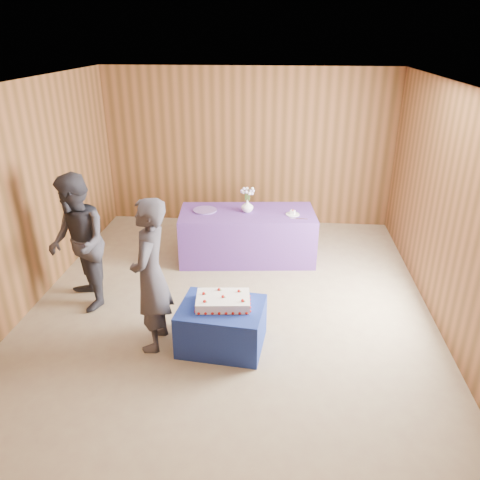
# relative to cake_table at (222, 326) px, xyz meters

# --- Properties ---
(ground) EXTENTS (6.00, 6.00, 0.00)m
(ground) POSITION_rel_cake_table_xyz_m (0.00, 0.78, -0.25)
(ground) COLOR gray
(ground) RESTS_ON ground
(room_shell) EXTENTS (5.04, 6.04, 2.72)m
(room_shell) POSITION_rel_cake_table_xyz_m (0.00, 0.78, 1.55)
(room_shell) COLOR brown
(room_shell) RESTS_ON ground
(cake_table) EXTENTS (0.97, 0.79, 0.50)m
(cake_table) POSITION_rel_cake_table_xyz_m (0.00, 0.00, 0.00)
(cake_table) COLOR navy
(cake_table) RESTS_ON ground
(serving_table) EXTENTS (2.08, 1.09, 0.75)m
(serving_table) POSITION_rel_cake_table_xyz_m (0.11, 2.23, 0.12)
(serving_table) COLOR #52338C
(serving_table) RESTS_ON ground
(sheet_cake) EXTENTS (0.64, 0.47, 0.14)m
(sheet_cake) POSITION_rel_cake_table_xyz_m (0.01, 0.03, 0.30)
(sheet_cake) COLOR white
(sheet_cake) RESTS_ON cake_table
(vase) EXTENTS (0.23, 0.23, 0.18)m
(vase) POSITION_rel_cake_table_xyz_m (0.11, 2.24, 0.59)
(vase) COLOR white
(vase) RESTS_ON serving_table
(flower_spray) EXTENTS (0.21, 0.21, 0.16)m
(flower_spray) POSITION_rel_cake_table_xyz_m (0.11, 2.24, 0.82)
(flower_spray) COLOR #376A2A
(flower_spray) RESTS_ON vase
(platter) EXTENTS (0.37, 0.37, 0.02)m
(platter) POSITION_rel_cake_table_xyz_m (-0.53, 2.22, 0.51)
(platter) COLOR #704F9F
(platter) RESTS_ON serving_table
(plate) EXTENTS (0.20, 0.20, 0.01)m
(plate) POSITION_rel_cake_table_xyz_m (0.78, 2.18, 0.51)
(plate) COLOR silver
(plate) RESTS_ON serving_table
(cake_slice) EXTENTS (0.08, 0.08, 0.08)m
(cake_slice) POSITION_rel_cake_table_xyz_m (0.78, 2.18, 0.54)
(cake_slice) COLOR white
(cake_slice) RESTS_ON plate
(knife) EXTENTS (0.26, 0.04, 0.00)m
(knife) POSITION_rel_cake_table_xyz_m (0.86, 2.03, 0.50)
(knife) COLOR silver
(knife) RESTS_ON serving_table
(guest_left) EXTENTS (0.41, 0.63, 1.72)m
(guest_left) POSITION_rel_cake_table_xyz_m (-0.74, -0.04, 0.61)
(guest_left) COLOR #36353E
(guest_left) RESTS_ON ground
(guest_right) EXTENTS (1.01, 1.06, 1.72)m
(guest_right) POSITION_rel_cake_table_xyz_m (-1.83, 0.69, 0.61)
(guest_right) COLOR #30303A
(guest_right) RESTS_ON ground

